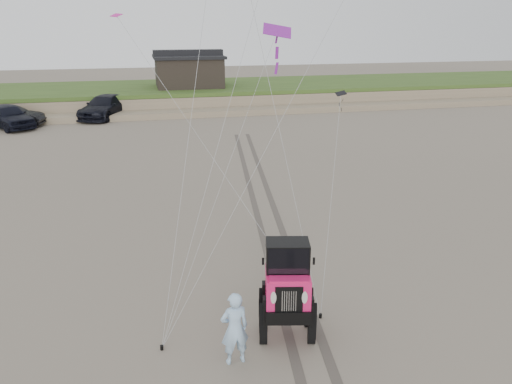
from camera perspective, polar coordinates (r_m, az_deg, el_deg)
ground at (r=13.59m, az=1.29°, el=-14.64°), size 160.00×160.00×0.00m
dune_ridge at (r=49.00m, az=-10.00°, el=10.75°), size 160.00×14.25×1.73m
cabin at (r=48.39m, az=-7.70°, el=13.64°), size 6.40×5.40×3.35m
truck_a at (r=41.57m, az=-26.45°, el=7.77°), size 4.76×5.53×1.80m
truck_b at (r=42.16m, az=-26.20°, el=7.77°), size 4.94×2.57×1.55m
truck_c at (r=43.33m, az=-16.87°, el=9.31°), size 4.81×6.71×1.81m
jeep at (r=12.57m, az=3.57°, el=-12.30°), size 3.44×5.76×2.01m
man at (r=11.75m, az=-2.47°, el=-15.30°), size 0.70×0.50×1.81m
stake_main at (r=12.79m, az=-10.72°, el=-17.07°), size 0.08×0.08×0.12m
stake_aux at (r=13.83m, az=7.38°, el=-13.85°), size 0.08×0.08×0.12m
tire_tracks at (r=20.96m, az=1.08°, el=-2.09°), size 5.22×29.74×0.01m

